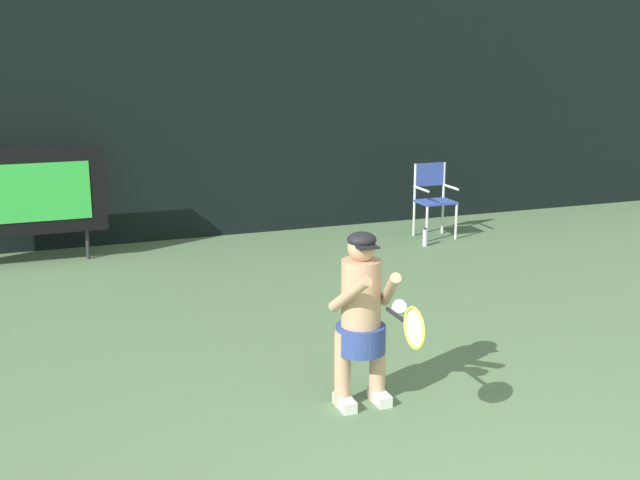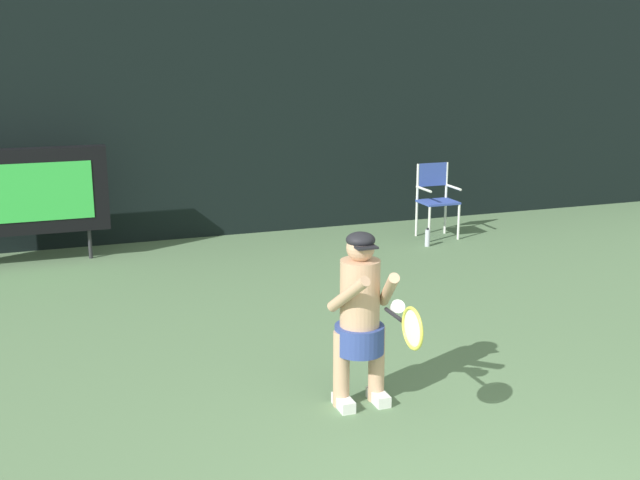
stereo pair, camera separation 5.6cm
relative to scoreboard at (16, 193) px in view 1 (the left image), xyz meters
The scene contains 6 objects.
backdrop_screen 2.98m from the scoreboard, 14.80° to the left, with size 18.00×0.12×3.66m.
scoreboard is the anchor object (origin of this frame).
umpire_chair 5.75m from the scoreboard, ahead, with size 0.52×0.44×1.08m.
water_bottle 5.49m from the scoreboard, 10.08° to the right, with size 0.07×0.07×0.27m.
tennis_player 5.85m from the scoreboard, 64.74° to the right, with size 0.53×0.60×1.40m.
tennis_racket 6.47m from the scoreboard, 66.14° to the right, with size 0.03×0.60×0.31m.
Camera 1 is at (-2.61, -2.89, 2.79)m, focal length 44.71 mm.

